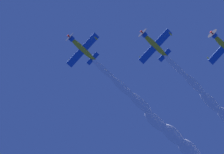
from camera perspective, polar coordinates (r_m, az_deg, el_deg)
The scene contains 4 objects.
airplane_lead at distance 95.09m, azimuth -4.10°, elevation 3.87°, with size 8.35×8.13×3.35m.
airplane_left_wingman at distance 93.85m, azimuth 5.61°, elevation 4.36°, with size 8.38×8.16×3.51m.
airplane_right_wingman at distance 96.23m, azimuth 14.62°, elevation 4.16°, with size 8.36×8.16×3.53m.
smoke_trail_lead at distance 102.07m, azimuth 7.03°, elevation -6.65°, with size 21.44×31.71×4.07m.
Camera 1 is at (-13.49, 28.85, 1.93)m, focal length 68.51 mm.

